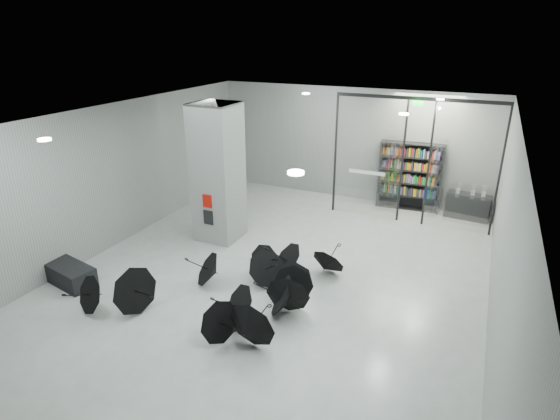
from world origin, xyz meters
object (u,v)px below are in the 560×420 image
at_px(column, 218,173).
at_px(bench, 68,274).
at_px(bookshelf, 410,176).
at_px(umbrella_cluster, 247,292).
at_px(shop_counter, 468,206).

height_order(column, bench, column).
bearing_deg(bookshelf, umbrella_cluster, -111.27).
height_order(bookshelf, umbrella_cluster, bookshelf).
relative_size(column, shop_counter, 2.91).
xyz_separation_m(bench, umbrella_cluster, (4.46, 1.00, 0.06)).
relative_size(column, umbrella_cluster, 0.76).
distance_m(shop_counter, umbrella_cluster, 8.64).
bearing_deg(shop_counter, bookshelf, -177.22).
bearing_deg(umbrella_cluster, shop_counter, 60.82).
bearing_deg(bookshelf, column, -139.62).
distance_m(bench, bookshelf, 10.97).
bearing_deg(umbrella_cluster, bookshelf, 73.71).
bearing_deg(umbrella_cluster, bench, -167.30).
bearing_deg(bench, shop_counter, 55.89).
bearing_deg(column, bookshelf, 45.36).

